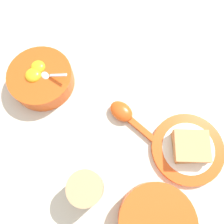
% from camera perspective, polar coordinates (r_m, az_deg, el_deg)
% --- Properties ---
extents(ground_plane, '(3.00, 3.00, 0.00)m').
position_cam_1_polar(ground_plane, '(0.60, 4.15, 0.10)').
color(ground_plane, beige).
extents(egg_bowl, '(0.17, 0.17, 0.08)m').
position_cam_1_polar(egg_bowl, '(0.64, -17.98, 8.40)').
color(egg_bowl, '#DB5119').
rests_on(egg_bowl, ground_plane).
extents(toast_plate, '(0.19, 0.19, 0.02)m').
position_cam_1_polar(toast_plate, '(0.60, 19.12, -9.06)').
color(toast_plate, '#DB5119').
rests_on(toast_plate, ground_plane).
extents(toast_sandwich, '(0.12, 0.12, 0.04)m').
position_cam_1_polar(toast_sandwich, '(0.58, 19.95, -8.46)').
color(toast_sandwich, tan).
rests_on(toast_sandwich, toast_plate).
extents(soup_spoon, '(0.16, 0.06, 0.03)m').
position_cam_1_polar(soup_spoon, '(0.59, 3.41, -0.67)').
color(soup_spoon, '#DB5119').
rests_on(soup_spoon, ground_plane).
extents(congee_bowl, '(0.17, 0.17, 0.06)m').
position_cam_1_polar(congee_bowl, '(0.55, 11.49, -26.29)').
color(congee_bowl, '#DB5119').
rests_on(congee_bowl, ground_plane).
extents(drinking_cup, '(0.08, 0.08, 0.08)m').
position_cam_1_polar(drinking_cup, '(0.53, -6.77, -19.15)').
color(drinking_cup, tan).
rests_on(drinking_cup, ground_plane).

